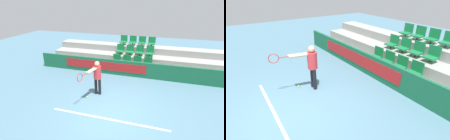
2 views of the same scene
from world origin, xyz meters
TOP-DOWN VIEW (x-y plane):
  - ground_plane at (0.00, 0.00)m, footprint 30.00×30.00m
  - court_baseline at (0.00, -0.31)m, footprint 4.50×0.08m
  - barrier_wall at (-0.05, 3.69)m, footprint 11.22×0.14m
  - bleacher_tier_front at (0.00, 4.24)m, footprint 10.82×0.92m
  - bleacher_tier_middle at (0.00, 5.16)m, footprint 10.82×0.92m
  - bleacher_tier_back at (0.00, 6.08)m, footprint 10.82×0.92m
  - stadium_chair_0 at (-0.94, 4.36)m, footprint 0.47×0.42m
  - stadium_chair_1 at (-0.31, 4.36)m, footprint 0.47×0.42m
  - stadium_chair_2 at (0.31, 4.36)m, footprint 0.47×0.42m
  - stadium_chair_3 at (0.94, 4.36)m, footprint 0.47×0.42m
  - stadium_chair_4 at (-0.94, 5.28)m, footprint 0.47×0.42m
  - stadium_chair_5 at (-0.31, 5.28)m, footprint 0.47×0.42m
  - stadium_chair_6 at (0.31, 5.28)m, footprint 0.47×0.42m
  - stadium_chair_7 at (0.94, 5.28)m, footprint 0.47×0.42m
  - stadium_chair_8 at (-0.94, 6.21)m, footprint 0.47×0.42m
  - stadium_chair_9 at (-0.31, 6.21)m, footprint 0.47×0.42m
  - stadium_chair_10 at (0.31, 6.21)m, footprint 0.47×0.42m
  - stadium_chair_11 at (0.94, 6.21)m, footprint 0.47×0.42m
  - tennis_player at (-1.00, 1.25)m, footprint 0.46×1.52m
  - tennis_ball at (-1.35, 0.86)m, footprint 0.07×0.07m

SIDE VIEW (x-z plane):
  - ground_plane at x=0.00m, z-range 0.00..0.00m
  - court_baseline at x=0.00m, z-range 0.00..0.01m
  - tennis_ball at x=-1.35m, z-range 0.00..0.07m
  - bleacher_tier_front at x=0.00m, z-range 0.00..0.40m
  - bleacher_tier_middle at x=0.00m, z-range 0.00..0.80m
  - barrier_wall at x=-0.05m, z-range 0.00..0.90m
  - bleacher_tier_back at x=0.00m, z-range 0.00..1.19m
  - stadium_chair_0 at x=-0.94m, z-range 0.37..0.96m
  - stadium_chair_1 at x=-0.31m, z-range 0.37..0.96m
  - stadium_chair_2 at x=0.31m, z-range 0.37..0.96m
  - stadium_chair_3 at x=0.94m, z-range 0.37..0.96m
  - tennis_player at x=-1.00m, z-range 0.19..1.80m
  - stadium_chair_4 at x=-0.94m, z-range 0.76..1.36m
  - stadium_chair_5 at x=-0.31m, z-range 0.76..1.36m
  - stadium_chair_6 at x=0.31m, z-range 0.76..1.36m
  - stadium_chair_7 at x=0.94m, z-range 0.76..1.36m
  - stadium_chair_8 at x=-0.94m, z-range 1.16..1.76m
  - stadium_chair_9 at x=-0.31m, z-range 1.16..1.76m
  - stadium_chair_10 at x=0.31m, z-range 1.16..1.76m
  - stadium_chair_11 at x=0.94m, z-range 1.16..1.76m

